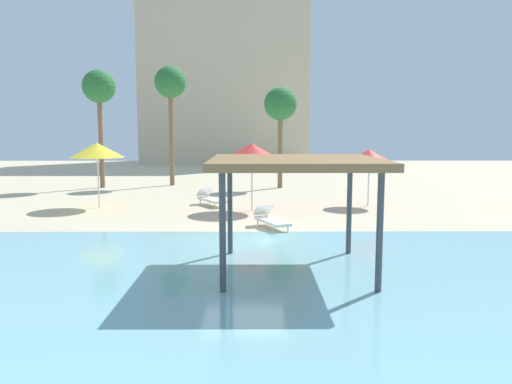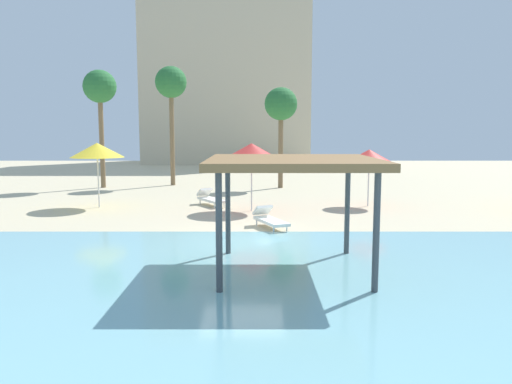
{
  "view_description": "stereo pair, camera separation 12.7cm",
  "coord_description": "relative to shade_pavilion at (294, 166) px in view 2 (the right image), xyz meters",
  "views": [
    {
      "loc": [
        0.29,
        -14.51,
        3.39
      ],
      "look_at": [
        0.38,
        2.0,
        1.3
      ],
      "focal_mm": 34.56,
      "sensor_mm": 36.0,
      "label": 1
    },
    {
      "loc": [
        0.42,
        -14.51,
        3.39
      ],
      "look_at": [
        0.38,
        2.0,
        1.3
      ],
      "focal_mm": 34.56,
      "sensor_mm": 36.0,
      "label": 2
    }
  ],
  "objects": [
    {
      "name": "ground_plane",
      "position": [
        -1.28,
        2.99,
        -2.55
      ],
      "size": [
        80.0,
        80.0,
        0.0
      ],
      "primitive_type": "plane",
      "color": "beige"
    },
    {
      "name": "lagoon_water",
      "position": [
        -1.28,
        -2.26,
        -2.53
      ],
      "size": [
        44.0,
        13.5,
        0.04
      ],
      "primitive_type": "cube",
      "color": "#7AB7C1",
      "rests_on": "ground"
    },
    {
      "name": "shade_pavilion",
      "position": [
        0.0,
        0.0,
        0.0
      ],
      "size": [
        3.93,
        3.93,
        2.73
      ],
      "color": "#42474C",
      "rests_on": "ground"
    },
    {
      "name": "beach_umbrella_red_3",
      "position": [
        4.15,
        10.26,
        -0.28
      ],
      "size": [
        1.91,
        1.91,
        2.53
      ],
      "color": "silver",
      "rests_on": "ground"
    },
    {
      "name": "beach_umbrella_red_4",
      "position": [
        -1.04,
        8.97,
        -0.04
      ],
      "size": [
        2.41,
        2.41,
        2.84
      ],
      "color": "silver",
      "rests_on": "ground"
    },
    {
      "name": "beach_umbrella_yellow_5",
      "position": [
        -7.76,
        9.88,
        -0.04
      ],
      "size": [
        2.3,
        2.3,
        2.83
      ],
      "color": "silver",
      "rests_on": "ground"
    },
    {
      "name": "lounge_chair_1",
      "position": [
        -2.93,
        10.49,
        -2.22
      ],
      "size": [
        1.51,
        1.93,
        0.74
      ],
      "rotation": [
        0.0,
        0.0,
        -1.01
      ],
      "color": "white",
      "rests_on": "ground"
    },
    {
      "name": "lounge_chair_2",
      "position": [
        -0.4,
        5.29,
        -2.22
      ],
      "size": [
        1.29,
        1.98,
        0.74
      ],
      "rotation": [
        0.0,
        0.0,
        -1.17
      ],
      "color": "white",
      "rests_on": "ground"
    },
    {
      "name": "palm_tree_0",
      "position": [
        -5.99,
        18.71,
        3.49
      ],
      "size": [
        1.9,
        1.9,
        7.2
      ],
      "color": "brown",
      "rests_on": "ground"
    },
    {
      "name": "palm_tree_1",
      "position": [
        -9.89,
        17.43,
        3.15
      ],
      "size": [
        1.9,
        1.9,
        6.83
      ],
      "color": "brown",
      "rests_on": "ground"
    },
    {
      "name": "palm_tree_2",
      "position": [
        0.59,
        17.29,
        2.21
      ],
      "size": [
        1.9,
        1.9,
        5.83
      ],
      "color": "brown",
      "rests_on": "ground"
    },
    {
      "name": "hotel_block_0",
      "position": [
        -3.83,
        40.68,
        6.9
      ],
      "size": [
        16.49,
        9.29,
        18.91
      ],
      "primitive_type": "cube",
      "color": "beige",
      "rests_on": "ground"
    }
  ]
}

